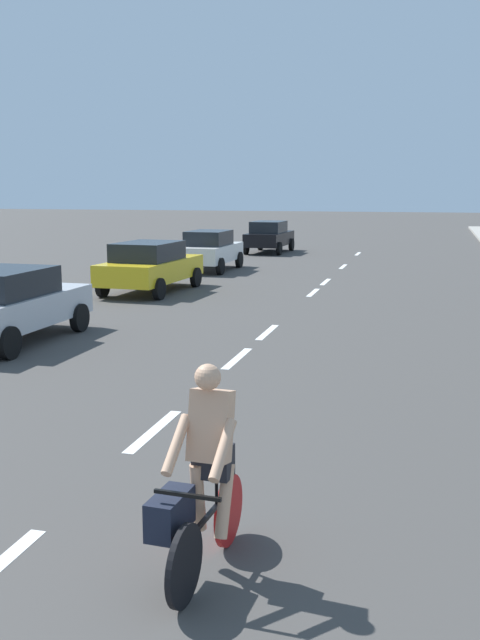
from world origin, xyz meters
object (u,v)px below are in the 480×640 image
Objects in this scene: parked_car_silver at (7,303)px; parked_car_white at (210,249)px; cyclist at (201,481)px; parked_car_yellow at (150,265)px; parked_car_black at (269,236)px.

parked_car_white is (0.14, 14.12, -0.00)m from parked_car_silver.
cyclist is 0.43× the size of parked_car_silver.
parked_car_silver and parked_car_white have the same top height.
cyclist is 0.47× the size of parked_car_white.
cyclist is at bearing -64.05° from parked_car_yellow.
cyclist is 0.45× the size of parked_car_black.
parked_car_yellow and parked_car_white have the same top height.
parked_car_silver is 0.94× the size of parked_car_yellow.
parked_car_white is at bearing 92.65° from parked_car_yellow.
parked_car_silver and parked_car_black have the same top height.
parked_car_white is 8.51m from parked_car_black.
parked_car_yellow is (-6.70, 15.89, 0.01)m from cyclist.
cyclist reaches higher than parked_car_yellow.
parked_car_yellow is at bearing -90.17° from parked_car_black.
cyclist is 10.49m from parked_car_silver.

